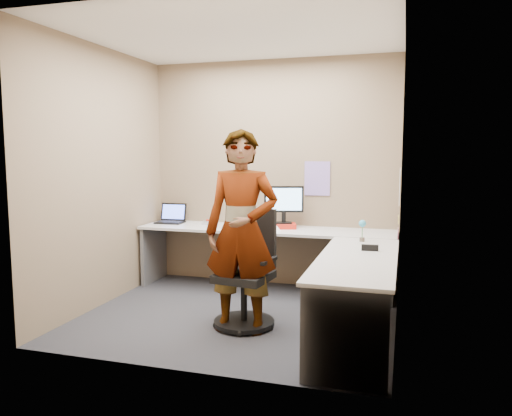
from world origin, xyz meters
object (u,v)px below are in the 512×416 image
(desk, at_px, (290,252))
(monitor, at_px, (284,201))
(person, at_px, (242,232))
(office_chair, at_px, (247,279))

(desk, bearing_deg, monitor, 109.21)
(monitor, xyz_separation_m, person, (-0.05, -1.41, -0.14))
(office_chair, relative_size, person, 0.59)
(monitor, xyz_separation_m, office_chair, (-0.05, -1.25, -0.61))
(monitor, height_order, office_chair, monitor)
(monitor, relative_size, office_chair, 0.42)
(desk, height_order, monitor, monitor)
(monitor, distance_m, person, 1.42)
(desk, relative_size, office_chair, 2.80)
(office_chair, distance_m, person, 0.50)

